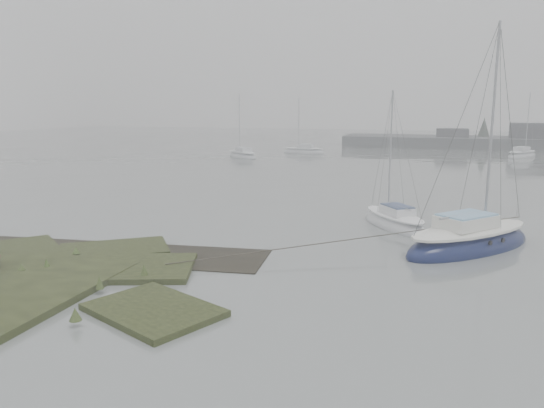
% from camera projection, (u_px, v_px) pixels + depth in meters
% --- Properties ---
extents(ground, '(160.00, 160.00, 0.00)m').
position_uv_depth(ground, '(334.00, 174.00, 43.31)').
color(ground, slate).
rests_on(ground, ground).
extents(sailboat_main, '(6.03, 6.43, 9.38)m').
position_uv_depth(sailboat_main, '(469.00, 242.00, 20.80)').
color(sailboat_main, '#0C133A').
rests_on(sailboat_main, ground).
extents(sailboat_white, '(4.00, 4.83, 6.75)m').
position_uv_depth(sailboat_white, '(394.00, 222.00, 24.66)').
color(sailboat_white, silver).
rests_on(sailboat_white, ground).
extents(sailboat_far_a, '(4.94, 4.74, 7.28)m').
position_uv_depth(sailboat_far_a, '(243.00, 156.00, 56.49)').
color(sailboat_far_a, '#ACB1B6').
rests_on(sailboat_far_a, ground).
extents(sailboat_far_b, '(4.34, 5.32, 7.40)m').
position_uv_depth(sailboat_far_b, '(522.00, 155.00, 56.87)').
color(sailboat_far_b, silver).
rests_on(sailboat_far_b, ground).
extents(sailboat_far_c, '(4.94, 1.77, 6.90)m').
position_uv_depth(sailboat_far_c, '(304.00, 151.00, 61.54)').
color(sailboat_far_c, silver).
rests_on(sailboat_far_c, ground).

